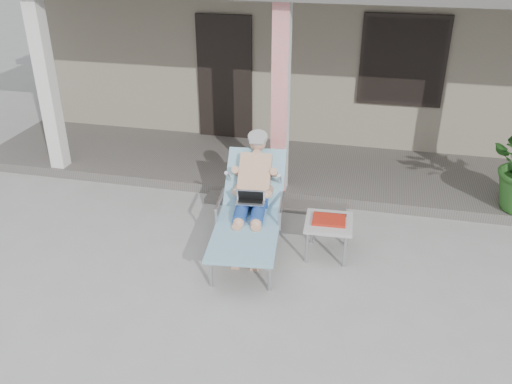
# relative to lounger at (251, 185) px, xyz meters

# --- Properties ---
(ground) EXTENTS (60.00, 60.00, 0.00)m
(ground) POSITION_rel_lounger_xyz_m (0.11, -0.87, -0.80)
(ground) COLOR #9E9E99
(ground) RESTS_ON ground
(house) EXTENTS (10.40, 5.40, 3.30)m
(house) POSITION_rel_lounger_xyz_m (0.11, 5.62, 0.87)
(house) COLOR gray
(house) RESTS_ON ground
(porch_deck) EXTENTS (10.00, 2.00, 0.15)m
(porch_deck) POSITION_rel_lounger_xyz_m (0.11, 2.13, -0.72)
(porch_deck) COLOR #605B56
(porch_deck) RESTS_ON ground
(porch_step) EXTENTS (2.00, 0.30, 0.07)m
(porch_step) POSITION_rel_lounger_xyz_m (0.11, 0.98, -0.76)
(porch_step) COLOR #605B56
(porch_step) RESTS_ON ground
(lounger) EXTENTS (0.95, 2.04, 1.30)m
(lounger) POSITION_rel_lounger_xyz_m (0.00, 0.00, 0.00)
(lounger) COLOR #B7B7BC
(lounger) RESTS_ON ground
(side_table) EXTENTS (0.58, 0.58, 0.50)m
(side_table) POSITION_rel_lounger_xyz_m (0.96, -0.08, -0.38)
(side_table) COLOR #AEAEA9
(side_table) RESTS_ON ground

